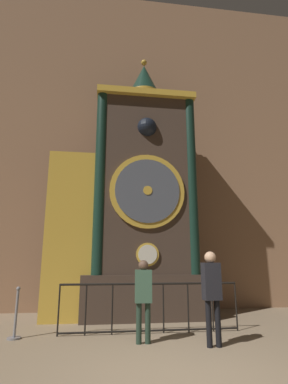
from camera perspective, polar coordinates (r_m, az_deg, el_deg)
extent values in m
cube|color=#936B4C|center=(11.57, -1.57, 10.36)|extent=(24.00, 0.30, 12.36)
cube|color=#423328|center=(9.23, 0.00, -19.12)|extent=(3.59, 1.61, 1.22)
cube|color=#423328|center=(9.50, 0.00, 1.85)|extent=(2.88, 1.40, 5.62)
cube|color=gold|center=(10.43, 0.08, 16.52)|extent=(3.11, 1.54, 0.20)
cylinder|color=gold|center=(8.46, 0.68, -11.80)|extent=(0.64, 0.05, 0.64)
cylinder|color=silver|center=(8.43, 0.71, -11.80)|extent=(0.52, 0.03, 0.52)
cylinder|color=gold|center=(8.69, 0.65, 0.21)|extent=(2.20, 0.07, 2.20)
cylinder|color=#4C515B|center=(8.64, 0.69, 0.28)|extent=(1.89, 0.04, 1.89)
cylinder|color=gold|center=(8.62, 0.71, 0.31)|extent=(0.26, 0.03, 0.26)
cube|color=black|center=(9.83, 0.17, 11.06)|extent=(0.76, 0.42, 0.76)
sphere|color=black|center=(9.43, 0.54, 12.15)|extent=(0.60, 0.60, 0.60)
cylinder|color=#142D23|center=(8.84, -8.34, 3.13)|extent=(0.33, 0.33, 5.62)
cylinder|color=#142D23|center=(9.21, 9.01, 2.49)|extent=(0.33, 0.33, 5.62)
cylinder|color=gold|center=(10.65, 0.00, 17.42)|extent=(1.05, 1.05, 0.30)
cone|color=#163227|center=(11.02, 0.00, 20.58)|extent=(1.00, 1.00, 1.11)
sphere|color=gold|center=(11.41, 0.00, 23.41)|extent=(0.20, 0.20, 0.20)
cube|color=#4C3828|center=(9.22, -13.54, -7.86)|extent=(1.33, 1.19, 4.72)
cube|color=gold|center=(8.62, -13.93, -7.50)|extent=(1.39, 0.06, 4.72)
cylinder|color=black|center=(7.31, -15.95, -20.74)|extent=(0.04, 0.04, 1.09)
cylinder|color=black|center=(7.26, -11.04, -21.04)|extent=(0.04, 0.04, 1.09)
cylinder|color=black|center=(7.25, -6.08, -21.21)|extent=(0.04, 0.04, 1.09)
cylinder|color=black|center=(7.30, -1.13, -21.22)|extent=(0.04, 0.04, 1.09)
cylinder|color=black|center=(7.39, 3.72, -21.10)|extent=(0.04, 0.04, 1.09)
cylinder|color=black|center=(7.52, 8.41, -20.85)|extent=(0.04, 0.04, 1.09)
cylinder|color=black|center=(7.70, 12.89, -20.49)|extent=(0.04, 0.04, 1.09)
cylinder|color=black|center=(7.92, 17.13, -20.04)|extent=(0.04, 0.04, 1.09)
cylinder|color=black|center=(7.28, 1.29, -17.08)|extent=(4.11, 0.05, 0.05)
cylinder|color=black|center=(7.42, 1.33, -24.89)|extent=(4.11, 0.04, 0.04)
cylinder|color=#213427|center=(6.49, -0.99, -23.69)|extent=(0.11, 0.11, 0.77)
cylinder|color=#213427|center=(6.52, 0.73, -23.66)|extent=(0.11, 0.11, 0.77)
cube|color=#385642|center=(6.41, -0.12, -17.47)|extent=(0.35, 0.24, 0.64)
sphere|color=brown|center=(6.39, -0.12, -13.76)|extent=(0.21, 0.21, 0.21)
cylinder|color=black|center=(6.37, 12.25, -23.27)|extent=(0.11, 0.11, 0.85)
cylinder|color=black|center=(6.43, 13.89, -23.09)|extent=(0.11, 0.11, 0.85)
cube|color=black|center=(6.30, 12.70, -16.21)|extent=(0.35, 0.24, 0.71)
sphere|color=tan|center=(6.29, 12.49, -12.05)|extent=(0.23, 0.23, 0.23)
cylinder|color=gray|center=(7.46, -23.54, -24.15)|extent=(0.28, 0.28, 0.04)
cylinder|color=gray|center=(7.38, -23.19, -20.62)|extent=(0.06, 0.06, 0.97)
sphere|color=gray|center=(7.32, -22.81, -16.61)|extent=(0.09, 0.09, 0.09)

